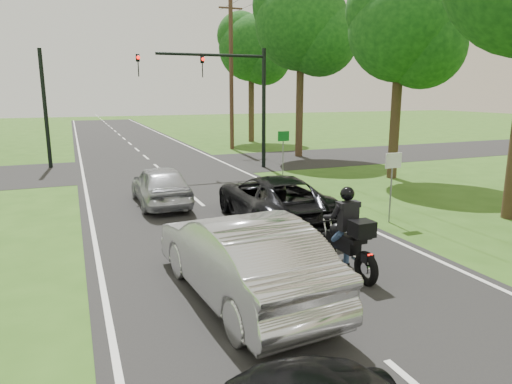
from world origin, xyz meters
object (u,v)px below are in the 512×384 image
Objects in this scene: motorcycle_rider at (348,239)px; silver_sedan at (241,256)px; sign_white at (393,171)px; sign_green at (283,143)px; silver_suv at (160,185)px; traffic_signal at (229,86)px; utility_pole_far at (231,73)px; dark_suv at (273,199)px.

silver_sedan is at bearing -173.32° from motorcycle_rider.
sign_white is 8.00m from sign_green.
motorcycle_rider reaches higher than silver_suv.
traffic_signal is (2.00, 13.87, 3.38)m from motorcycle_rider.
motorcycle_rider is at bearing -102.54° from utility_pole_far.
motorcycle_rider is 0.45× the size of silver_sedan.
silver_suv is at bearing -152.90° from sign_green.
sign_white is 1.00× the size of sign_green.
traffic_signal is at bearing 117.38° from sign_green.
sign_green is at bearing -62.62° from traffic_signal.
motorcycle_rider is 4.49m from sign_white.
sign_green reaches higher than silver_sedan.
utility_pole_far is at bearing -101.87° from dark_suv.
silver_sedan reaches higher than dark_suv.
traffic_signal reaches higher than silver_suv.
utility_pole_far is at bearing -117.79° from silver_suv.
utility_pole_far reaches higher than dark_suv.
motorcycle_rider is at bearing -108.19° from sign_green.
sign_green is at bearing 88.57° from sign_white.
silver_suv is 7.04m from sign_green.
silver_suv is at bearing 141.31° from sign_white.
motorcycle_rider is 0.22× the size of utility_pole_far.
traffic_signal reaches higher than silver_sedan.
utility_pole_far reaches higher than sign_white.
motorcycle_rider is at bearing -139.71° from sign_white.
dark_suv is at bearing 127.97° from silver_suv.
sign_green is at bearing -114.24° from dark_suv.
traffic_signal is at bearing 97.05° from sign_white.
silver_sedan is at bearing -118.84° from sign_green.
silver_suv is 1.93× the size of sign_white.
silver_suv is 8.48m from traffic_signal.
motorcycle_rider is 0.55× the size of silver_suv.
silver_suv is at bearing -117.89° from utility_pole_far.
sign_green is (6.22, 3.18, 0.89)m from silver_suv.
traffic_signal is (4.59, 14.19, 3.30)m from silver_sedan.
sign_green reaches higher than dark_suv.
utility_pole_far is at bearing 83.27° from sign_green.
traffic_signal is 3.00× the size of sign_green.
motorcycle_rider is 0.35× the size of traffic_signal.
motorcycle_rider is 22.82m from utility_pole_far.
traffic_signal is at bearing -97.95° from dark_suv.
traffic_signal is at bearing -109.68° from utility_pole_far.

